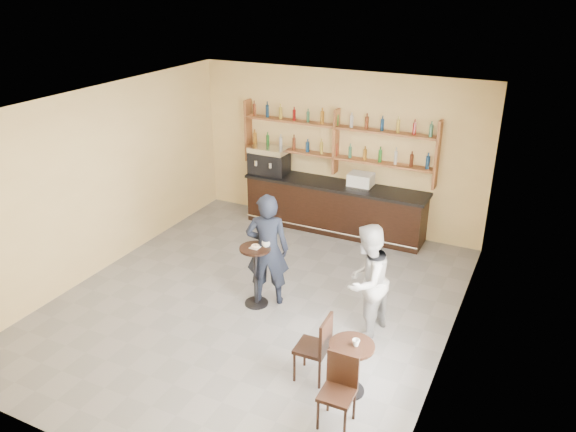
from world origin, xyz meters
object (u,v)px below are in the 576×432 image
at_px(pedestal_table, 256,276).
at_px(patron_second, 366,281).
at_px(chair_south, 337,394).
at_px(cafe_table, 351,368).
at_px(espresso_machine, 269,160).
at_px(pastry_case, 361,181).
at_px(bar_counter, 334,207).
at_px(chair_west, 312,347).
at_px(man_main, 267,250).

distance_m(pedestal_table, patron_second, 1.82).
distance_m(pedestal_table, chair_south, 2.82).
bearing_deg(cafe_table, pedestal_table, 148.24).
bearing_deg(espresso_machine, patron_second, -47.31).
xyz_separation_m(pastry_case, chair_south, (1.52, -5.05, -0.71)).
height_order(bar_counter, chair_west, bar_counter).
height_order(pastry_case, pedestal_table, pastry_case).
relative_size(espresso_machine, cafe_table, 1.09).
height_order(pedestal_table, chair_west, pedestal_table).
bearing_deg(espresso_machine, chair_south, -58.06).
bearing_deg(man_main, patron_second, 153.72).
height_order(bar_counter, espresso_machine, espresso_machine).
bearing_deg(chair_south, cafe_table, 93.50).
xyz_separation_m(espresso_machine, man_main, (1.55, -3.00, -0.37)).
relative_size(cafe_table, chair_west, 0.76).
relative_size(cafe_table, chair_south, 0.80).
xyz_separation_m(espresso_machine, chair_south, (3.54, -5.05, -0.85)).
height_order(espresso_machine, cafe_table, espresso_machine).
bearing_deg(chair_south, pastry_case, 105.47).
distance_m(pedestal_table, man_main, 0.47).
distance_m(bar_counter, cafe_table, 4.88).
bearing_deg(espresso_machine, pastry_case, -3.10).
bearing_deg(pedestal_table, chair_west, -39.05).
xyz_separation_m(bar_counter, cafe_table, (2.00, -4.45, -0.15)).
xyz_separation_m(bar_counter, pedestal_table, (-0.06, -3.17, -0.00)).
distance_m(chair_west, chair_south, 0.88).
bearing_deg(cafe_table, pastry_case, 108.26).
bearing_deg(man_main, cafe_table, 121.34).
xyz_separation_m(pedestal_table, man_main, (0.12, 0.17, 0.42)).
xyz_separation_m(pedestal_table, patron_second, (1.79, 0.04, 0.35)).
relative_size(pedestal_table, man_main, 0.55).
distance_m(bar_counter, chair_south, 5.45).
xyz_separation_m(cafe_table, patron_second, (-0.27, 1.32, 0.50)).
relative_size(bar_counter, patron_second, 2.18).
relative_size(espresso_machine, chair_west, 0.83).
distance_m(espresso_machine, pedestal_table, 3.57).
bearing_deg(patron_second, chair_west, -0.10).
height_order(bar_counter, cafe_table, bar_counter).
bearing_deg(cafe_table, chair_south, -85.24).
bearing_deg(pastry_case, cafe_table, -78.13).
bearing_deg(patron_second, cafe_table, 23.94).
distance_m(bar_counter, espresso_machine, 1.69).
bearing_deg(bar_counter, chair_west, -71.79).
bearing_deg(man_main, chair_south, 112.22).
bearing_deg(bar_counter, espresso_machine, 180.00).
xyz_separation_m(bar_counter, pastry_case, (0.53, 0.00, 0.65)).
distance_m(chair_south, patron_second, 1.99).
height_order(pastry_case, cafe_table, pastry_case).
relative_size(man_main, patron_second, 1.08).
bearing_deg(pedestal_table, man_main, 53.37).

